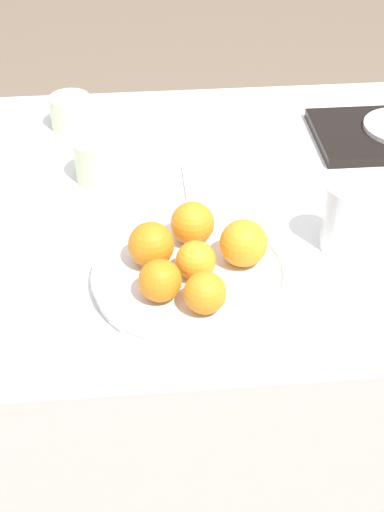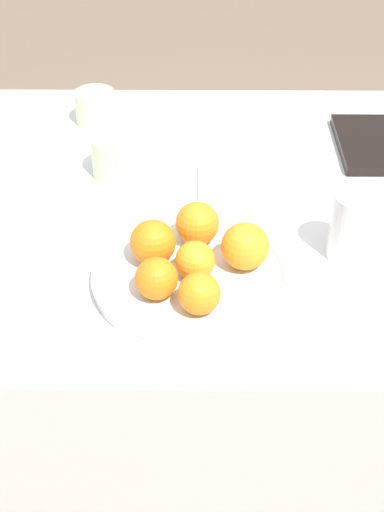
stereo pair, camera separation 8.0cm
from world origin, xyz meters
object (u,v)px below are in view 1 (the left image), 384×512
(orange_5, at_px, (205,293))
(orange_1, at_px, (151,245))
(orange_2, at_px, (196,260))
(orange_4, at_px, (160,281))
(fruit_platter, at_px, (192,274))
(cup_0, at_px, (99,160))
(orange_3, at_px, (193,223))
(orange_0, at_px, (244,243))
(cup_3, at_px, (71,112))
(water_glass, at_px, (346,217))
(napkin, at_px, (212,180))

(orange_5, bearing_deg, orange_1, 122.51)
(orange_2, height_order, orange_4, orange_4)
(fruit_platter, height_order, cup_0, cup_0)
(orange_3, distance_m, orange_5, 0.16)
(orange_0, distance_m, orange_1, 0.14)
(orange_3, relative_size, cup_3, 0.84)
(orange_5, distance_m, water_glass, 0.28)
(cup_0, bearing_deg, napkin, -8.26)
(orange_1, bearing_deg, cup_0, 106.55)
(orange_3, relative_size, orange_5, 1.14)
(cup_0, bearing_deg, cup_3, 106.60)
(orange_1, bearing_deg, orange_5, -57.49)
(fruit_platter, distance_m, orange_4, 0.08)
(fruit_platter, xyz_separation_m, orange_5, (0.01, -0.08, 0.04))
(orange_4, distance_m, napkin, 0.35)
(fruit_platter, relative_size, orange_1, 4.34)
(orange_4, bearing_deg, orange_5, -26.91)
(cup_3, bearing_deg, napkin, -41.22)
(orange_2, height_order, orange_3, orange_3)
(orange_1, height_order, orange_5, orange_1)
(orange_0, relative_size, orange_5, 1.20)
(fruit_platter, xyz_separation_m, orange_0, (0.08, 0.02, 0.04))
(orange_5, bearing_deg, cup_0, 111.47)
(orange_2, bearing_deg, orange_4, -142.26)
(orange_1, relative_size, napkin, 0.63)
(orange_2, relative_size, napkin, 0.54)
(fruit_platter, relative_size, water_glass, 2.68)
(orange_0, distance_m, water_glass, 0.18)
(orange_2, bearing_deg, orange_5, -85.37)
(orange_0, bearing_deg, fruit_platter, -168.01)
(orange_4, distance_m, orange_5, 0.07)
(orange_3, bearing_deg, cup_0, 123.23)
(orange_1, height_order, orange_3, orange_1)
(orange_3, xyz_separation_m, orange_4, (-0.06, -0.13, -0.00))
(cup_3, bearing_deg, orange_2, -68.17)
(cup_0, relative_size, napkin, 0.79)
(orange_0, xyz_separation_m, orange_4, (-0.13, -0.07, -0.01))
(orange_1, distance_m, orange_2, 0.07)
(orange_0, distance_m, cup_3, 0.57)
(orange_4, xyz_separation_m, cup_0, (-0.09, 0.36, -0.01))
(fruit_platter, relative_size, cup_0, 3.49)
(orange_1, relative_size, orange_4, 1.13)
(orange_3, xyz_separation_m, cup_0, (-0.15, 0.23, -0.01))
(cup_3, bearing_deg, water_glass, -44.36)
(orange_2, height_order, water_glass, water_glass)
(water_glass, bearing_deg, fruit_platter, -165.11)
(orange_4, bearing_deg, napkin, 71.11)
(fruit_platter, bearing_deg, water_glass, 14.89)
(orange_0, height_order, napkin, orange_0)
(orange_0, bearing_deg, water_glass, 16.22)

